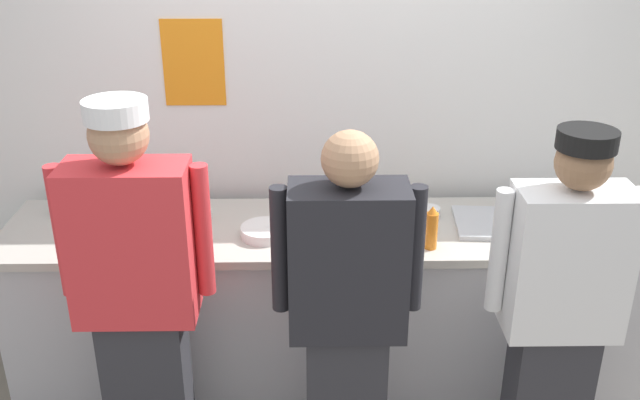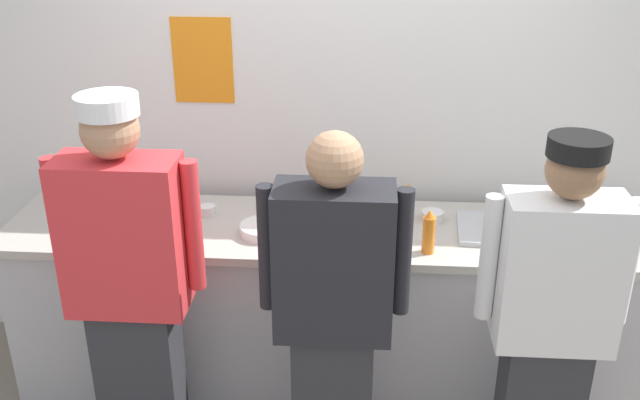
# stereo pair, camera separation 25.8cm
# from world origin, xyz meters

# --- Properties ---
(wall_back) EXTENTS (4.90, 0.11, 2.66)m
(wall_back) POSITION_xyz_m (-0.00, 0.83, 1.33)
(wall_back) COLOR white
(wall_back) RESTS_ON ground
(prep_counter) EXTENTS (3.13, 0.68, 0.91)m
(prep_counter) POSITION_xyz_m (0.00, 0.36, 0.46)
(prep_counter) COLOR #B2B2B7
(prep_counter) RESTS_ON ground
(chef_near_left) EXTENTS (0.62, 0.24, 1.72)m
(chef_near_left) POSITION_xyz_m (-0.78, -0.25, 0.92)
(chef_near_left) COLOR #2D2D33
(chef_near_left) RESTS_ON ground
(chef_center) EXTENTS (0.60, 0.24, 1.62)m
(chef_center) POSITION_xyz_m (0.06, -0.31, 0.86)
(chef_center) COLOR #2D2D33
(chef_center) RESTS_ON ground
(chef_far_right) EXTENTS (0.59, 0.24, 1.62)m
(chef_far_right) POSITION_xyz_m (0.91, -0.30, 0.86)
(chef_far_right) COLOR #2D2D33
(chef_far_right) RESTS_ON ground
(plate_stack_front) EXTENTS (0.23, 0.23, 0.05)m
(plate_stack_front) POSITION_xyz_m (-0.30, 0.27, 0.94)
(plate_stack_front) COLOR white
(plate_stack_front) RESTS_ON prep_counter
(plate_stack_rear) EXTENTS (0.22, 0.22, 0.08)m
(plate_stack_rear) POSITION_xyz_m (-1.02, 0.41, 0.95)
(plate_stack_rear) COLOR white
(plate_stack_rear) RESTS_ON prep_counter
(mixing_bowl_steel) EXTENTS (0.34, 0.34, 0.13)m
(mixing_bowl_steel) POSITION_xyz_m (-0.01, 0.36, 0.98)
(mixing_bowl_steel) COLOR #B7BABF
(mixing_bowl_steel) RESTS_ON prep_counter
(sheet_tray) EXTENTS (0.53, 0.38, 0.02)m
(sheet_tray) POSITION_xyz_m (0.87, 0.36, 0.92)
(sheet_tray) COLOR #B7BABF
(sheet_tray) RESTS_ON prep_counter
(squeeze_bottle_primary) EXTENTS (0.06, 0.06, 0.21)m
(squeeze_bottle_primary) POSITION_xyz_m (0.45, 0.14, 1.01)
(squeeze_bottle_primary) COLOR orange
(squeeze_bottle_primary) RESTS_ON prep_counter
(squeeze_bottle_secondary) EXTENTS (0.05, 0.05, 0.20)m
(squeeze_bottle_secondary) POSITION_xyz_m (0.37, 0.47, 1.00)
(squeeze_bottle_secondary) COLOR orange
(squeeze_bottle_secondary) RESTS_ON prep_counter
(squeeze_bottle_spare) EXTENTS (0.06, 0.06, 0.20)m
(squeeze_bottle_spare) POSITION_xyz_m (-0.73, 0.26, 1.01)
(squeeze_bottle_spare) COLOR red
(squeeze_bottle_spare) RESTS_ON prep_counter
(ramekin_red_sauce) EXTENTS (0.09, 0.09, 0.04)m
(ramekin_red_sauce) POSITION_xyz_m (0.29, 0.39, 0.93)
(ramekin_red_sauce) COLOR white
(ramekin_red_sauce) RESTS_ON prep_counter
(ramekin_green_sauce) EXTENTS (0.11, 0.11, 0.05)m
(ramekin_green_sauce) POSITION_xyz_m (0.50, 0.47, 0.94)
(ramekin_green_sauce) COLOR white
(ramekin_green_sauce) RESTS_ON prep_counter
(ramekin_orange_sauce) EXTENTS (0.10, 0.10, 0.04)m
(ramekin_orange_sauce) POSITION_xyz_m (-0.84, 0.24, 0.93)
(ramekin_orange_sauce) COLOR white
(ramekin_orange_sauce) RESTS_ON prep_counter
(ramekin_yellow_sauce) EXTENTS (0.08, 0.08, 0.05)m
(ramekin_yellow_sauce) POSITION_xyz_m (-0.61, 0.46, 0.94)
(ramekin_yellow_sauce) COLOR white
(ramekin_yellow_sauce) RESTS_ON prep_counter
(deli_cup) EXTENTS (0.09, 0.09, 0.09)m
(deli_cup) POSITION_xyz_m (-1.32, 0.53, 0.95)
(deli_cup) COLOR white
(deli_cup) RESTS_ON prep_counter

